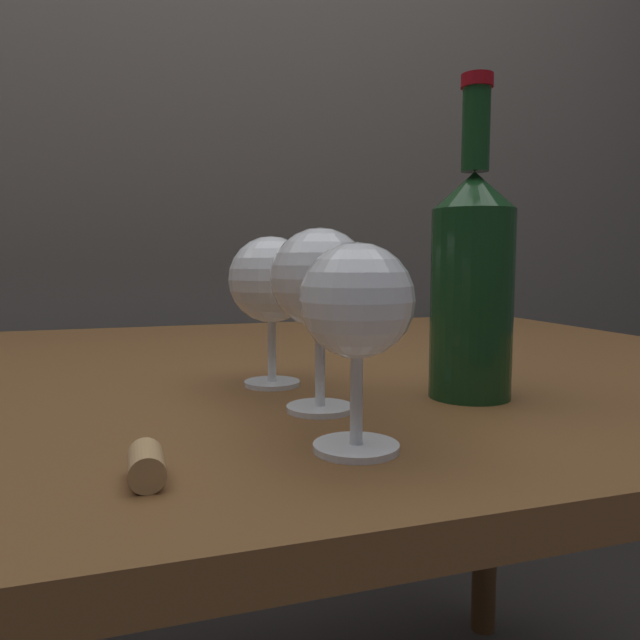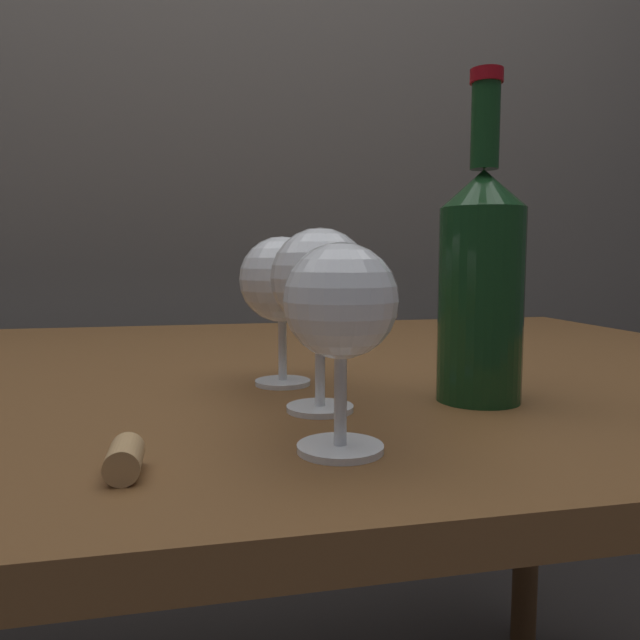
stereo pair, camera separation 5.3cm
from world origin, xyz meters
The scene contains 7 objects.
back_wall centered at (0.00, 0.86, 1.30)m, with size 5.00×0.08×2.60m, color #59544F.
dining_table centered at (0.00, 0.00, 0.67)m, with size 1.57×0.96×0.74m.
wine_glass_chardonnay centered at (0.09, -0.36, 0.85)m, with size 0.08×0.08×0.15m.
wine_glass_rose centered at (0.10, -0.25, 0.86)m, with size 0.09×0.09×0.16m.
wine_glass_amber centered at (0.08, -0.13, 0.85)m, with size 0.09×0.09×0.16m.
wine_bottle centered at (0.26, -0.24, 0.86)m, with size 0.08×0.08×0.30m.
cork centered at (-0.05, -0.38, 0.76)m, with size 0.02×0.02×0.04m, color tan.
Camera 1 is at (-0.06, -0.75, 0.88)m, focal length 33.84 mm.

